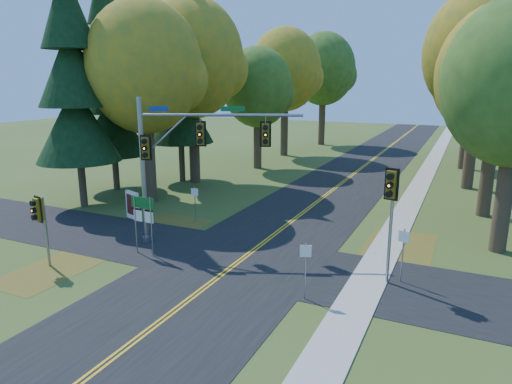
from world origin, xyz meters
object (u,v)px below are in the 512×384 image
at_px(traffic_mast, 182,152).
at_px(route_sign_cluster, 143,213).
at_px(east_signal_pole, 391,197).
at_px(info_kiosk, 132,205).

xyz_separation_m(traffic_mast, route_sign_cluster, (-0.93, -2.24, -2.86)).
bearing_deg(traffic_mast, east_signal_pole, -26.01).
xyz_separation_m(route_sign_cluster, info_kiosk, (-4.65, 4.63, -1.28)).
distance_m(east_signal_pole, route_sign_cluster, 11.95).
height_order(east_signal_pole, route_sign_cluster, east_signal_pole).
height_order(traffic_mast, info_kiosk, traffic_mast).
height_order(east_signal_pole, info_kiosk, east_signal_pole).
relative_size(east_signal_pole, route_sign_cluster, 1.67).
relative_size(traffic_mast, east_signal_pole, 1.55).
distance_m(traffic_mast, east_signal_pole, 10.87).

